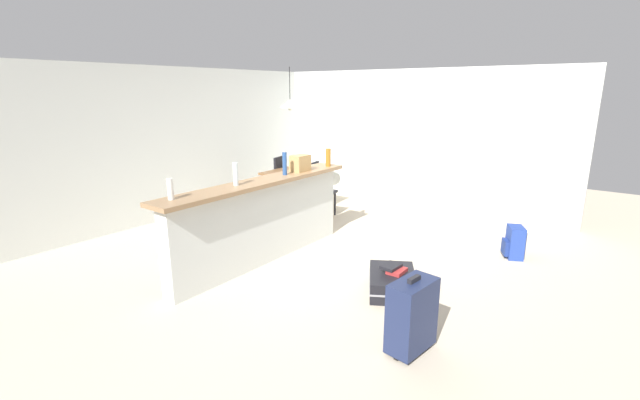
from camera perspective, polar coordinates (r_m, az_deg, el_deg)
ground_plane at (r=5.89m, az=0.44°, el=-7.00°), size 13.00×13.00×0.05m
wall_back at (r=7.74m, az=-18.18°, el=7.24°), size 6.60×0.10×2.50m
wall_right at (r=8.31m, az=11.47°, el=8.13°), size 0.10×6.00×2.50m
partition_half_wall at (r=5.42m, az=-7.66°, el=-3.11°), size 2.80×0.20×1.01m
bar_countertop at (r=5.29m, az=-7.85°, el=2.36°), size 2.96×0.40×0.05m
bottle_white at (r=4.54m, az=-19.32°, el=1.39°), size 0.06×0.06×0.22m
bottle_clear at (r=5.01m, az=-11.19°, el=3.42°), size 0.06×0.06×0.27m
bottle_blue at (r=5.56m, az=-4.73°, el=4.85°), size 0.06×0.06×0.30m
bottle_amber at (r=6.18m, az=1.10°, el=5.69°), size 0.07×0.07×0.26m
grocery_bag at (r=5.81m, az=-2.66°, el=4.92°), size 0.26×0.18×0.22m
dining_table at (r=7.62m, az=-3.18°, el=3.23°), size 1.10×0.80×0.74m
dining_chair_near_partition at (r=7.33m, az=-0.21°, el=1.76°), size 0.47×0.47×0.93m
dining_chair_far_side at (r=8.11m, az=-5.91°, el=2.93°), size 0.47×0.47×0.93m
pendant_lamp at (r=7.43m, az=-4.02°, el=12.70°), size 0.34×0.34×0.71m
suitcase_flat_black at (r=4.79m, az=9.58°, el=-10.72°), size 0.88×0.77×0.22m
backpack_blue at (r=6.14m, az=24.45°, el=-5.20°), size 0.33×0.32×0.42m
suitcase_upright_navy at (r=3.73m, az=12.14°, el=-14.74°), size 0.47×0.30×0.67m
book_stack at (r=4.74m, az=9.84°, el=-9.02°), size 0.23×0.24×0.07m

